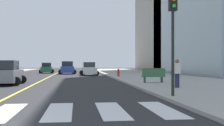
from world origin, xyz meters
The scene contains 12 objects.
sidewalk_kerb_east centered at (12.20, 20.00, 0.07)m, with size 10.00×120.00×0.15m, color #9E9B93.
lane_divider_paint centered at (0.00, 40.00, 0.01)m, with size 0.16×80.00×0.01m, color yellow.
parking_garage_concrete centered at (27.56, 58.29, 15.23)m, with size 18.00×24.00×30.45m, color #9E9B93.
car_white_nearest centered at (5.02, 35.07, 0.85)m, with size 2.67×4.17×1.83m.
car_blue_second centered at (1.87, 40.96, 0.93)m, with size 2.88×4.51×1.99m.
car_green_third centered at (-1.74, 45.45, 0.83)m, with size 2.58×4.03×1.77m.
car_gray_fourth centered at (-2.06, 17.30, 0.88)m, with size 2.61×4.19×1.87m.
car_silver_fifth centered at (-5.42, 34.99, 0.91)m, with size 2.74×4.37×1.94m.
traffic_light_near_corner centered at (7.71, 6.92, 3.60)m, with size 0.36×0.41×4.92m.
park_bench centered at (9.25, 16.32, 0.69)m, with size 1.84×0.70×1.12m.
pedestrian_waiting_east centered at (9.46, 11.41, 1.12)m, with size 0.43×0.43×1.75m.
fire_hydrant centered at (8.15, 27.93, 0.58)m, with size 0.26×0.26×0.89m.
Camera 1 is at (3.29, -6.40, 1.64)m, focal length 47.91 mm.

